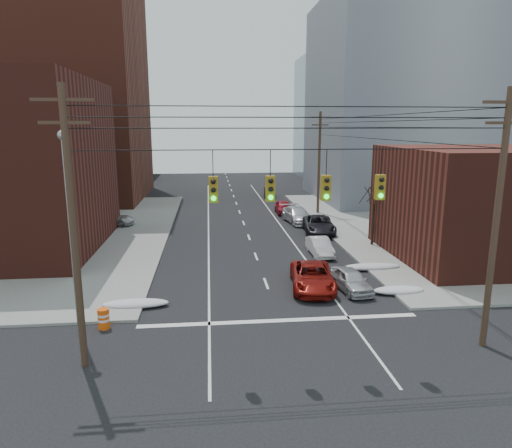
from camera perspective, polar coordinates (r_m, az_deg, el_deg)
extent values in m
plane|color=black|center=(17.58, 6.48, -20.56)|extent=(160.00, 160.00, 0.00)
cube|color=maroon|center=(65.98, -25.14, 15.84)|extent=(24.00, 20.00, 30.00)
cube|color=#522118|center=(91.34, -20.54, 9.19)|extent=(22.00, 18.00, 12.00)
cube|color=gray|center=(63.76, 18.10, 14.27)|extent=(22.00, 20.00, 25.00)
cube|color=gray|center=(88.76, 12.35, 12.84)|extent=(20.00, 18.00, 22.00)
cube|color=#522118|center=(37.57, 28.84, 2.24)|extent=(16.00, 12.00, 8.00)
cylinder|color=#473323|center=(18.59, -21.81, -1.09)|extent=(0.28, 0.28, 11.00)
cube|color=#473323|center=(18.19, -23.05, 14.12)|extent=(2.20, 0.12, 0.12)
cube|color=#473323|center=(18.16, -22.84, 11.61)|extent=(1.80, 0.12, 0.12)
cylinder|color=#473323|center=(21.45, 27.80, 0.04)|extent=(0.28, 0.28, 11.00)
cube|color=#473323|center=(21.10, 29.14, 13.17)|extent=(2.20, 0.12, 0.12)
cube|color=#473323|center=(21.08, 28.91, 11.00)|extent=(1.80, 0.12, 0.12)
cylinder|color=#473323|center=(50.01, 7.89, 7.46)|extent=(0.28, 0.28, 11.00)
cube|color=#473323|center=(49.86, 8.05, 13.08)|extent=(2.20, 0.12, 0.12)
cube|color=#473323|center=(49.85, 8.03, 12.16)|extent=(1.80, 0.12, 0.12)
cylinder|color=black|center=(17.76, 5.06, 9.27)|extent=(17.00, 0.04, 0.04)
cylinder|color=black|center=(17.48, -5.42, 7.57)|extent=(0.03, 0.03, 1.00)
cube|color=olive|center=(17.58, -5.35, 4.32)|extent=(0.35, 0.30, 1.00)
sphere|color=black|center=(17.37, -5.37, 5.29)|extent=(0.20, 0.20, 0.20)
sphere|color=black|center=(17.41, -5.34, 4.25)|extent=(0.20, 0.20, 0.20)
sphere|color=#0CE526|center=(17.46, -5.32, 3.21)|extent=(0.20, 0.20, 0.20)
cylinder|color=black|center=(17.63, 1.81, 7.66)|extent=(0.03, 0.03, 1.00)
cube|color=olive|center=(17.74, 1.79, 4.44)|extent=(0.35, 0.30, 1.00)
sphere|color=black|center=(17.53, 1.87, 5.40)|extent=(0.20, 0.20, 0.20)
sphere|color=black|center=(17.57, 1.87, 4.37)|extent=(0.20, 0.20, 0.20)
sphere|color=#0CE526|center=(17.62, 1.86, 3.34)|extent=(0.20, 0.20, 0.20)
cylinder|color=black|center=(18.06, 8.81, 7.63)|extent=(0.03, 0.03, 1.00)
cube|color=olive|center=(18.16, 8.71, 4.49)|extent=(0.35, 0.30, 1.00)
sphere|color=black|center=(17.96, 8.88, 5.43)|extent=(0.20, 0.20, 0.20)
sphere|color=black|center=(18.00, 8.84, 4.41)|extent=(0.20, 0.20, 0.20)
sphere|color=#0CE526|center=(18.05, 8.81, 3.41)|extent=(0.20, 0.20, 0.20)
cylinder|color=black|center=(18.74, 15.39, 7.50)|extent=(0.03, 0.03, 1.00)
cube|color=olive|center=(18.84, 15.22, 4.47)|extent=(0.35, 0.30, 1.00)
sphere|color=black|center=(18.64, 15.46, 5.37)|extent=(0.20, 0.20, 0.20)
sphere|color=black|center=(18.68, 15.40, 4.40)|extent=(0.20, 0.20, 0.20)
sphere|color=#0CE526|center=(18.72, 15.35, 3.43)|extent=(0.20, 0.20, 0.20)
cylinder|color=gray|center=(21.90, -22.04, -1.90)|extent=(0.18, 0.18, 9.00)
sphere|color=gray|center=(21.33, -23.03, 10.19)|extent=(0.44, 0.44, 0.44)
cylinder|color=black|center=(37.58, 14.39, -0.11)|extent=(0.20, 0.20, 3.50)
cylinder|color=black|center=(37.42, 15.07, 3.42)|extent=(0.27, 0.82, 1.19)
cylinder|color=black|center=(37.77, 14.61, 3.65)|extent=(1.17, 0.54, 1.38)
cylinder|color=black|center=(37.70, 13.59, 3.74)|extent=(1.44, 1.00, 1.48)
cylinder|color=black|center=(37.09, 13.97, 3.40)|extent=(0.17, 0.84, 1.19)
cylinder|color=black|center=(36.62, 14.15, 3.42)|extent=(0.82, 0.99, 1.40)
cylinder|color=black|center=(36.39, 15.15, 3.37)|extent=(1.74, 0.21, 1.43)
cylinder|color=black|center=(37.08, 15.18, 3.33)|extent=(0.48, 0.73, 1.20)
ellipsoid|color=silver|center=(25.51, -14.82, -9.59)|extent=(3.50, 1.08, 0.42)
ellipsoid|color=silver|center=(27.82, 17.39, -7.90)|extent=(3.00, 1.08, 0.42)
ellipsoid|color=silver|center=(31.77, 14.22, -5.20)|extent=(4.00, 1.08, 0.42)
imported|color=maroon|center=(27.42, 7.06, -6.55)|extent=(3.07, 5.54, 1.47)
imported|color=silver|center=(27.47, 11.78, -6.87)|extent=(1.95, 3.94, 1.29)
imported|color=silver|center=(34.48, 7.99, -2.81)|extent=(1.41, 3.98, 1.31)
imported|color=black|center=(41.38, 7.86, -0.10)|extent=(3.25, 5.93, 1.57)
imported|color=silver|center=(45.76, 5.20, 1.13)|extent=(2.89, 5.61, 1.56)
imported|color=maroon|center=(50.48, 3.48, 2.13)|extent=(1.78, 4.27, 1.45)
imported|color=black|center=(62.45, 1.65, 4.02)|extent=(1.79, 4.18, 1.34)
imported|color=silver|center=(39.03, -24.61, -1.81)|extent=(4.28, 2.76, 1.33)
imported|color=#B7B8BC|center=(45.81, -17.66, 0.61)|extent=(4.74, 2.71, 1.25)
imported|color=black|center=(40.39, -25.85, -1.34)|extent=(5.29, 2.27, 1.52)
imported|color=#A1A0A5|center=(48.90, -25.15, 0.87)|extent=(4.57, 2.21, 1.50)
cylinder|color=#F2550C|center=(23.34, -18.51, -11.16)|extent=(0.59, 0.59, 0.99)
cylinder|color=white|center=(23.26, -18.54, -10.71)|extent=(0.60, 0.60, 0.12)
cylinder|color=white|center=(23.36, -18.50, -11.27)|extent=(0.60, 0.60, 0.12)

